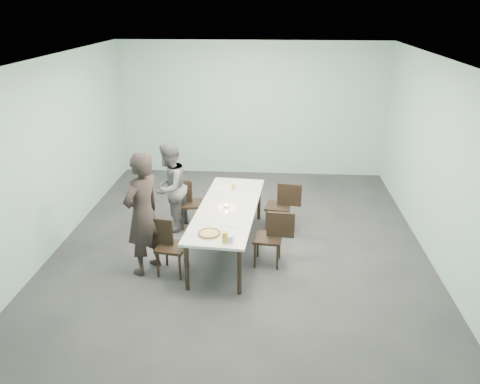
# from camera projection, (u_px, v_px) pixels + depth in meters

# --- Properties ---
(ground) EXTENTS (7.00, 7.00, 0.00)m
(ground) POSITION_uv_depth(u_px,v_px,m) (241.00, 243.00, 7.86)
(ground) COLOR #333335
(ground) RESTS_ON ground
(room_shell) EXTENTS (6.02, 7.02, 3.01)m
(room_shell) POSITION_uv_depth(u_px,v_px,m) (241.00, 125.00, 7.09)
(room_shell) COLOR #AAD6D1
(room_shell) RESTS_ON ground
(table) EXTENTS (1.10, 2.66, 0.75)m
(table) POSITION_uv_depth(u_px,v_px,m) (228.00, 211.00, 7.40)
(table) COLOR white
(table) RESTS_ON ground
(chair_near_left) EXTENTS (0.64, 0.48, 0.87)m
(chair_near_left) POSITION_uv_depth(u_px,v_px,m) (167.00, 242.00, 6.84)
(chair_near_left) COLOR black
(chair_near_left) RESTS_ON ground
(chair_far_left) EXTENTS (0.64, 0.48, 0.87)m
(chair_far_left) POSITION_uv_depth(u_px,v_px,m) (187.00, 200.00, 8.27)
(chair_far_left) COLOR black
(chair_far_left) RESTS_ON ground
(chair_near_right) EXTENTS (0.63, 0.46, 0.87)m
(chair_near_right) POSITION_uv_depth(u_px,v_px,m) (273.00, 234.00, 7.07)
(chair_near_right) COLOR black
(chair_near_right) RESTS_ON ground
(chair_far_right) EXTENTS (0.64, 0.48, 0.87)m
(chair_far_right) POSITION_uv_depth(u_px,v_px,m) (283.00, 203.00, 8.15)
(chair_far_right) COLOR black
(chair_far_right) RESTS_ON ground
(diner_near) EXTENTS (0.71, 0.81, 1.85)m
(diner_near) POSITION_uv_depth(u_px,v_px,m) (143.00, 214.00, 6.73)
(diner_near) COLOR black
(diner_near) RESTS_ON ground
(diner_far) EXTENTS (0.78, 0.90, 1.59)m
(diner_far) POSITION_uv_depth(u_px,v_px,m) (170.00, 187.00, 8.05)
(diner_far) COLOR slate
(diner_far) RESTS_ON ground
(pizza) EXTENTS (0.34, 0.34, 0.04)m
(pizza) POSITION_uv_depth(u_px,v_px,m) (209.00, 233.00, 6.51)
(pizza) COLOR white
(pizza) RESTS_ON table
(side_plate) EXTENTS (0.18, 0.18, 0.01)m
(side_plate) POSITION_uv_depth(u_px,v_px,m) (233.00, 225.00, 6.80)
(side_plate) COLOR white
(side_plate) RESTS_ON table
(beer_glass) EXTENTS (0.08, 0.08, 0.15)m
(beer_glass) POSITION_uv_depth(u_px,v_px,m) (225.00, 237.00, 6.28)
(beer_glass) COLOR gold
(beer_glass) RESTS_ON table
(water_tumbler) EXTENTS (0.08, 0.08, 0.09)m
(water_tumbler) POSITION_uv_depth(u_px,v_px,m) (231.00, 239.00, 6.31)
(water_tumbler) COLOR silver
(water_tumbler) RESTS_ON table
(tealight) EXTENTS (0.06, 0.06, 0.05)m
(tealight) POSITION_uv_depth(u_px,v_px,m) (226.00, 206.00, 7.37)
(tealight) COLOR silver
(tealight) RESTS_ON table
(amber_tumbler) EXTENTS (0.07, 0.07, 0.08)m
(amber_tumbler) POSITION_uv_depth(u_px,v_px,m) (233.00, 187.00, 8.10)
(amber_tumbler) COLOR gold
(amber_tumbler) RESTS_ON table
(menu) EXTENTS (0.32, 0.24, 0.01)m
(menu) POSITION_uv_depth(u_px,v_px,m) (224.00, 188.00, 8.13)
(menu) COLOR silver
(menu) RESTS_ON table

